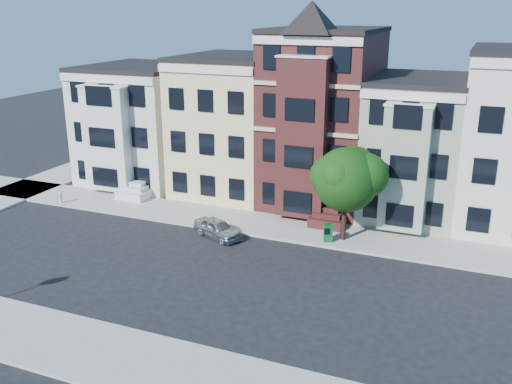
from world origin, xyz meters
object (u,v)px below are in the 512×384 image
at_px(parked_car, 218,228).
at_px(newspaper_box, 328,233).
at_px(fire_hydrant, 61,199).
at_px(street_tree, 346,184).

bearing_deg(parked_car, newspaper_box, -52.71).
bearing_deg(newspaper_box, parked_car, 171.25).
bearing_deg(fire_hydrant, parked_car, -5.04).
height_order(parked_car, fire_hydrant, parked_car).
distance_m(street_tree, newspaper_box, 3.14).
bearing_deg(newspaper_box, street_tree, 16.06).
bearing_deg(street_tree, fire_hydrant, -176.90).
bearing_deg(newspaper_box, fire_hydrant, 158.72).
relative_size(street_tree, fire_hydrant, 10.34).
height_order(street_tree, newspaper_box, street_tree).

